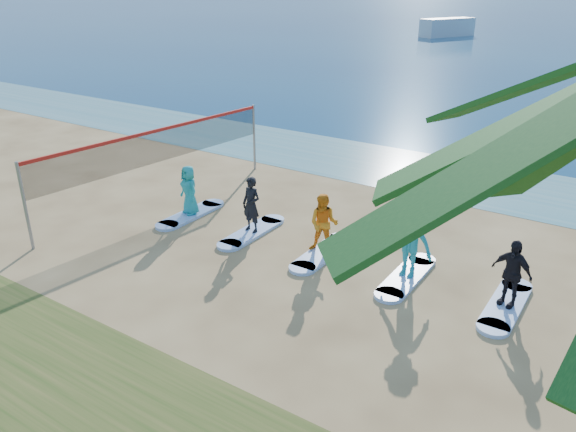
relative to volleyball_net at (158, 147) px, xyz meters
The scene contains 14 objects.
ground 6.65m from the volleyball_net, 26.40° to the right, with size 600.00×600.00×0.00m, color tan.
shallow_water 9.74m from the volleyball_net, 53.37° to the left, with size 600.00×600.00×0.00m, color teal.
volleyball_net is the anchor object (origin of this frame).
boat_offshore_a 60.28m from the volleyball_net, 100.28° to the left, with size 2.17×7.42×2.14m, color silver.
surfboard_0 2.46m from the volleyball_net, 12.57° to the right, with size 0.70×2.20×0.09m, color #A4C8FF.
student_0 1.91m from the volleyball_net, 12.57° to the right, with size 0.75×0.49×1.54m, color teal.
surfboard_1 4.39m from the volleyball_net, ahead, with size 0.70×2.20×0.09m, color #A4C8FF.
student_1 4.09m from the volleyball_net, ahead, with size 0.59×0.39×1.63m, color black.
surfboard_2 6.62m from the volleyball_net, ahead, with size 0.70×2.20×0.09m, color #A4C8FF.
student_2 6.44m from the volleyball_net, ahead, with size 0.79×0.61×1.62m, color orange.
surfboard_3 8.94m from the volleyball_net, ahead, with size 0.70×2.20×0.09m, color #A4C8FF.
student_3 8.79m from the volleyball_net, ahead, with size 1.18×0.68×1.83m, color teal.
surfboard_4 11.29m from the volleyball_net, ahead, with size 0.70×2.20×0.09m, color #A4C8FF.
student_4 11.18m from the volleyball_net, ahead, with size 0.93×0.39×1.59m, color black.
Camera 1 is at (7.32, -9.30, 6.91)m, focal length 35.00 mm.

